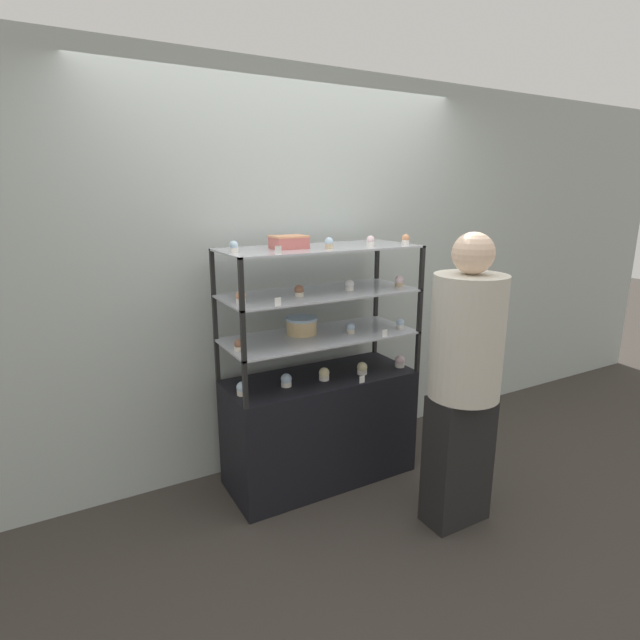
# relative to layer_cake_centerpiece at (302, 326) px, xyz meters

# --- Properties ---
(ground_plane) EXTENTS (20.00, 20.00, 0.00)m
(ground_plane) POSITION_rel_layer_cake_centerpiece_xyz_m (0.09, -0.08, -1.03)
(ground_plane) COLOR #38332D
(back_wall) EXTENTS (8.00, 0.05, 2.60)m
(back_wall) POSITION_rel_layer_cake_centerpiece_xyz_m (0.09, 0.32, 0.27)
(back_wall) COLOR #A8B2AD
(back_wall) RESTS_ON ground_plane
(display_base) EXTENTS (1.20, 0.49, 0.70)m
(display_base) POSITION_rel_layer_cake_centerpiece_xyz_m (0.09, -0.08, -0.68)
(display_base) COLOR black
(display_base) RESTS_ON ground_plane
(display_riser_lower) EXTENTS (1.20, 0.49, 0.27)m
(display_riser_lower) POSITION_rel_layer_cake_centerpiece_xyz_m (0.09, -0.08, -0.07)
(display_riser_lower) COLOR black
(display_riser_lower) RESTS_ON display_base
(display_riser_middle) EXTENTS (1.20, 0.49, 0.27)m
(display_riser_middle) POSITION_rel_layer_cake_centerpiece_xyz_m (0.09, -0.08, 0.20)
(display_riser_middle) COLOR black
(display_riser_middle) RESTS_ON display_riser_lower
(display_riser_upper) EXTENTS (1.20, 0.49, 0.27)m
(display_riser_upper) POSITION_rel_layer_cake_centerpiece_xyz_m (0.09, -0.08, 0.47)
(display_riser_upper) COLOR black
(display_riser_upper) RESTS_ON display_riser_middle
(layer_cake_centerpiece) EXTENTS (0.19, 0.19, 0.11)m
(layer_cake_centerpiece) POSITION_rel_layer_cake_centerpiece_xyz_m (0.00, 0.00, 0.00)
(layer_cake_centerpiece) COLOR #DBBC84
(layer_cake_centerpiece) RESTS_ON display_riser_lower
(sheet_cake_frosted) EXTENTS (0.20, 0.15, 0.07)m
(sheet_cake_frosted) POSITION_rel_layer_cake_centerpiece_xyz_m (-0.11, -0.06, 0.52)
(sheet_cake_frosted) COLOR #C66660
(sheet_cake_frosted) RESTS_ON display_riser_upper
(cupcake_0) EXTENTS (0.07, 0.07, 0.08)m
(cupcake_0) POSITION_rel_layer_cake_centerpiece_xyz_m (-0.45, -0.12, -0.29)
(cupcake_0) COLOR beige
(cupcake_0) RESTS_ON display_base
(cupcake_1) EXTENTS (0.07, 0.07, 0.08)m
(cupcake_1) POSITION_rel_layer_cake_centerpiece_xyz_m (-0.17, -0.13, -0.29)
(cupcake_1) COLOR white
(cupcake_1) RESTS_ON display_base
(cupcake_2) EXTENTS (0.07, 0.07, 0.08)m
(cupcake_2) POSITION_rel_layer_cake_centerpiece_xyz_m (0.08, -0.15, -0.29)
(cupcake_2) COLOR white
(cupcake_2) RESTS_ON display_base
(cupcake_3) EXTENTS (0.07, 0.07, 0.08)m
(cupcake_3) POSITION_rel_layer_cake_centerpiece_xyz_m (0.34, -0.17, -0.29)
(cupcake_3) COLOR white
(cupcake_3) RESTS_ON display_base
(cupcake_4) EXTENTS (0.07, 0.07, 0.08)m
(cupcake_4) POSITION_rel_layer_cake_centerpiece_xyz_m (0.63, -0.18, -0.29)
(cupcake_4) COLOR white
(cupcake_4) RESTS_ON display_base
(price_tag_0) EXTENTS (0.04, 0.00, 0.04)m
(price_tag_0) POSITION_rel_layer_cake_centerpiece_xyz_m (0.25, -0.30, -0.30)
(price_tag_0) COLOR white
(price_tag_0) RESTS_ON display_base
(cupcake_5) EXTENTS (0.05, 0.05, 0.06)m
(cupcake_5) POSITION_rel_layer_cake_centerpiece_xyz_m (-0.46, -0.13, -0.02)
(cupcake_5) COLOR beige
(cupcake_5) RESTS_ON display_riser_lower
(cupcake_6) EXTENTS (0.05, 0.05, 0.06)m
(cupcake_6) POSITION_rel_layer_cake_centerpiece_xyz_m (0.28, -0.13, -0.02)
(cupcake_6) COLOR beige
(cupcake_6) RESTS_ON display_riser_lower
(cupcake_7) EXTENTS (0.05, 0.05, 0.06)m
(cupcake_7) POSITION_rel_layer_cake_centerpiece_xyz_m (0.62, -0.19, -0.02)
(cupcake_7) COLOR white
(cupcake_7) RESTS_ON display_riser_lower
(price_tag_1) EXTENTS (0.04, 0.00, 0.04)m
(price_tag_1) POSITION_rel_layer_cake_centerpiece_xyz_m (0.41, -0.30, -0.03)
(price_tag_1) COLOR white
(price_tag_1) RESTS_ON display_riser_lower
(cupcake_8) EXTENTS (0.06, 0.06, 0.07)m
(cupcake_8) POSITION_rel_layer_cake_centerpiece_xyz_m (-0.44, -0.15, 0.25)
(cupcake_8) COLOR white
(cupcake_8) RESTS_ON display_riser_middle
(cupcake_9) EXTENTS (0.06, 0.06, 0.07)m
(cupcake_9) POSITION_rel_layer_cake_centerpiece_xyz_m (-0.09, -0.14, 0.25)
(cupcake_9) COLOR beige
(cupcake_9) RESTS_ON display_riser_middle
(cupcake_10) EXTENTS (0.06, 0.06, 0.07)m
(cupcake_10) POSITION_rel_layer_cake_centerpiece_xyz_m (0.26, -0.13, 0.25)
(cupcake_10) COLOR white
(cupcake_10) RESTS_ON display_riser_middle
(cupcake_11) EXTENTS (0.06, 0.06, 0.07)m
(cupcake_11) POSITION_rel_layer_cake_centerpiece_xyz_m (0.62, -0.16, 0.25)
(cupcake_11) COLOR #CCB28C
(cupcake_11) RESTS_ON display_riser_middle
(price_tag_2) EXTENTS (0.04, 0.00, 0.04)m
(price_tag_2) POSITION_rel_layer_cake_centerpiece_xyz_m (-0.29, -0.30, 0.24)
(price_tag_2) COLOR white
(price_tag_2) RESTS_ON display_riser_middle
(cupcake_12) EXTENTS (0.05, 0.05, 0.06)m
(cupcake_12) POSITION_rel_layer_cake_centerpiece_xyz_m (-0.46, -0.11, 0.52)
(cupcake_12) COLOR white
(cupcake_12) RESTS_ON display_riser_upper
(cupcake_13) EXTENTS (0.05, 0.05, 0.06)m
(cupcake_13) POSITION_rel_layer_cake_centerpiece_xyz_m (0.09, -0.18, 0.52)
(cupcake_13) COLOR #CCB28C
(cupcake_13) RESTS_ON display_riser_upper
(cupcake_14) EXTENTS (0.05, 0.05, 0.06)m
(cupcake_14) POSITION_rel_layer_cake_centerpiece_xyz_m (0.37, -0.19, 0.52)
(cupcake_14) COLOR white
(cupcake_14) RESTS_ON display_riser_upper
(cupcake_15) EXTENTS (0.05, 0.05, 0.06)m
(cupcake_15) POSITION_rel_layer_cake_centerpiece_xyz_m (0.62, -0.21, 0.52)
(cupcake_15) COLOR white
(cupcake_15) RESTS_ON display_riser_upper
(price_tag_3) EXTENTS (0.04, 0.00, 0.04)m
(price_tag_3) POSITION_rel_layer_cake_centerpiece_xyz_m (-0.29, -0.30, 0.51)
(price_tag_3) COLOR white
(price_tag_3) RESTS_ON display_riser_upper
(customer_figure) EXTENTS (0.38, 0.38, 1.64)m
(customer_figure) POSITION_rel_layer_cake_centerpiece_xyz_m (0.54, -0.84, -0.15)
(customer_figure) COLOR black
(customer_figure) RESTS_ON ground_plane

